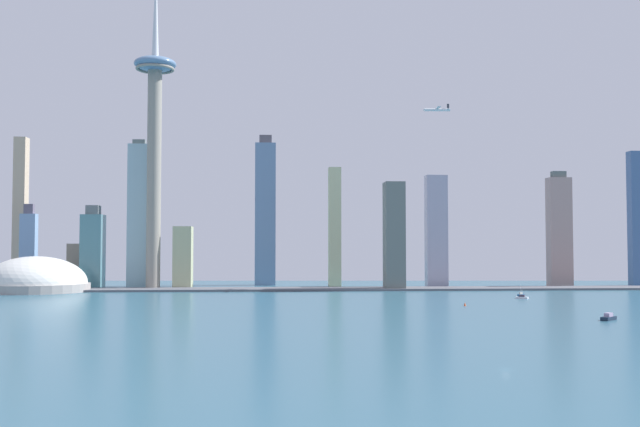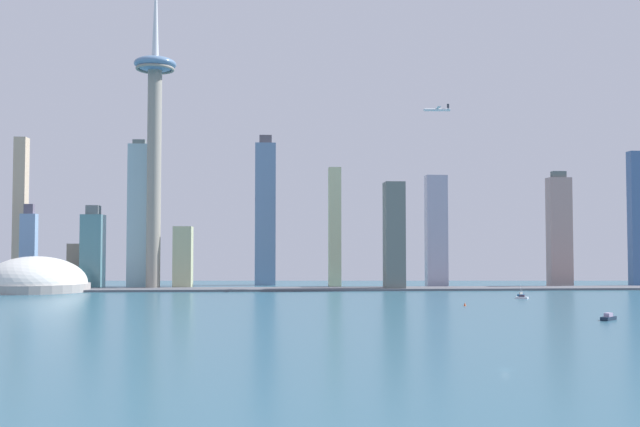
# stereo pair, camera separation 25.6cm
# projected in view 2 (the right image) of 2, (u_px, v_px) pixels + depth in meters

# --- Properties ---
(ground_plane) EXTENTS (6000.00, 6000.00, 0.00)m
(ground_plane) POSITION_uv_depth(u_px,v_px,m) (505.00, 370.00, 273.84)
(ground_plane) COLOR #305D72
(waterfront_pier) EXTENTS (940.27, 49.88, 2.18)m
(waterfront_pier) POSITION_uv_depth(u_px,v_px,m) (353.00, 289.00, 784.98)
(waterfront_pier) COLOR #575961
(waterfront_pier) RESTS_ON ground
(observation_tower) EXTENTS (46.23, 46.23, 367.21)m
(observation_tower) POSITION_uv_depth(u_px,v_px,m) (155.00, 123.00, 803.61)
(observation_tower) COLOR gray
(observation_tower) RESTS_ON ground
(stadium_dome) EXTENTS (109.42, 109.42, 56.09)m
(stadium_dome) POSITION_uv_depth(u_px,v_px,m) (35.00, 284.00, 752.97)
(stadium_dome) COLOR #9D9793
(stadium_dome) RESTS_ON ground
(skyscraper_1) EXTENTS (22.90, 25.49, 92.17)m
(skyscraper_1) POSITION_uv_depth(u_px,v_px,m) (93.00, 250.00, 808.78)
(skyscraper_1) COLOR teal
(skyscraper_1) RESTS_ON ground
(skyscraper_2) EXTENTS (17.59, 12.06, 95.87)m
(skyscraper_2) POSITION_uv_depth(u_px,v_px,m) (28.00, 248.00, 844.36)
(skyscraper_2) COLOR #779AC3
(skyscraper_2) RESTS_ON ground
(skyscraper_3) EXTENTS (23.98, 15.95, 128.05)m
(skyscraper_3) POSITION_uv_depth(u_px,v_px,m) (436.00, 231.00, 834.46)
(skyscraper_3) COLOR #A09EB6
(skyscraper_3) RESTS_ON ground
(skyscraper_4) EXTENTS (23.04, 16.72, 167.47)m
(skyscraper_4) POSITION_uv_depth(u_px,v_px,m) (139.00, 215.00, 824.55)
(skyscraper_4) COLOR #94B7C2
(skyscraper_4) RESTS_ON ground
(skyscraper_5) EXTENTS (13.95, 16.21, 178.19)m
(skyscraper_5) POSITION_uv_depth(u_px,v_px,m) (20.00, 211.00, 877.53)
(skyscraper_5) COLOR tan
(skyscraper_5) RESTS_ON ground
(skyscraper_6) EXTENTS (20.98, 25.33, 115.94)m
(skyscraper_6) POSITION_uv_depth(u_px,v_px,m) (394.00, 236.00, 786.16)
(skyscraper_6) COLOR slate
(skyscraper_6) RESTS_ON ground
(skyscraper_7) EXTENTS (14.75, 16.84, 49.89)m
(skyscraper_7) POSITION_uv_depth(u_px,v_px,m) (75.00, 266.00, 833.47)
(skyscraper_7) COLOR gray
(skyscraper_7) RESTS_ON ground
(skyscraper_8) EXTENTS (20.20, 23.79, 68.84)m
(skyscraper_8) POSITION_uv_depth(u_px,v_px,m) (183.00, 257.00, 810.12)
(skyscraper_8) COLOR #AEB589
(skyscraper_8) RESTS_ON ground
(skyscraper_9) EXTENTS (24.89, 19.32, 182.29)m
(skyscraper_9) POSITION_uv_depth(u_px,v_px,m) (265.00, 212.00, 888.29)
(skyscraper_9) COLOR #5F7EA4
(skyscraper_9) RESTS_ON ground
(skyscraper_10) EXTENTS (13.63, 12.70, 158.43)m
(skyscraper_10) POSITION_uv_depth(u_px,v_px,m) (635.00, 219.00, 854.64)
(skyscraper_10) COLOR #3F5F8E
(skyscraper_10) RESTS_ON ground
(skyscraper_11) EXTENTS (14.33, 14.78, 139.62)m
(skyscraper_11) POSITION_uv_depth(u_px,v_px,m) (335.00, 227.00, 856.80)
(skyscraper_11) COLOR beige
(skyscraper_11) RESTS_ON ground
(skyscraper_12) EXTENTS (26.35, 16.36, 135.00)m
(skyscraper_12) POSITION_uv_depth(u_px,v_px,m) (559.00, 231.00, 856.09)
(skyscraper_12) COLOR #A98A84
(skyscraper_12) RESTS_ON ground
(boat_0) EXTENTS (7.42, 5.27, 10.93)m
(boat_0) POSITION_uv_depth(u_px,v_px,m) (521.00, 295.00, 678.69)
(boat_0) COLOR navy
(boat_0) RESTS_ON ground
(boat_1) EXTENTS (13.74, 13.31, 4.57)m
(boat_1) POSITION_uv_depth(u_px,v_px,m) (608.00, 318.00, 459.08)
(boat_1) COLOR #172639
(boat_1) RESTS_ON ground
(boat_4) EXTENTS (10.77, 9.12, 8.42)m
(boat_4) POSITION_uv_depth(u_px,v_px,m) (522.00, 297.00, 651.35)
(boat_4) COLOR white
(boat_4) RESTS_ON ground
(channel_buoy_0) EXTENTS (1.93, 1.93, 2.58)m
(channel_buoy_0) POSITION_uv_depth(u_px,v_px,m) (465.00, 304.00, 571.01)
(channel_buoy_0) COLOR #E54C19
(channel_buoy_0) RESTS_ON ground
(airplane) EXTENTS (29.88, 26.90, 8.22)m
(airplane) POSITION_uv_depth(u_px,v_px,m) (437.00, 110.00, 808.96)
(airplane) COLOR silver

